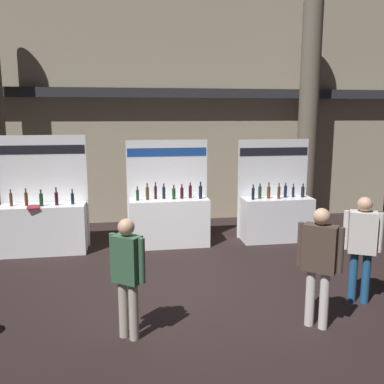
# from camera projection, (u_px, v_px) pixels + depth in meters

# --- Properties ---
(ground_plane) EXTENTS (26.69, 26.69, 0.00)m
(ground_plane) POSITION_uv_depth(u_px,v_px,m) (183.00, 290.00, 6.97)
(ground_plane) COLOR black
(hall_colonnade) EXTENTS (13.34, 1.28, 6.13)m
(hall_colonnade) POSITION_uv_depth(u_px,v_px,m) (157.00, 106.00, 10.99)
(hall_colonnade) COLOR tan
(hall_colonnade) RESTS_ON ground_plane
(exhibitor_booth_0) EXTENTS (1.78, 0.73, 2.42)m
(exhibitor_booth_0) POSITION_uv_depth(u_px,v_px,m) (44.00, 224.00, 8.80)
(exhibitor_booth_0) COLOR white
(exhibitor_booth_0) RESTS_ON ground_plane
(exhibitor_booth_1) EXTENTS (1.79, 0.66, 2.29)m
(exhibitor_booth_1) POSITION_uv_depth(u_px,v_px,m) (169.00, 218.00, 9.29)
(exhibitor_booth_1) COLOR white
(exhibitor_booth_1) RESTS_ON ground_plane
(exhibitor_booth_2) EXTENTS (1.66, 0.66, 2.28)m
(exhibitor_booth_2) POSITION_uv_depth(u_px,v_px,m) (276.00, 215.00, 9.68)
(exhibitor_booth_2) COLOR white
(exhibitor_booth_2) RESTS_ON ground_plane
(visitor_2) EXTENTS (0.48, 0.44, 1.66)m
(visitor_2) POSITION_uv_depth(u_px,v_px,m) (319.00, 257.00, 5.62)
(visitor_2) COLOR silver
(visitor_2) RESTS_ON ground_plane
(visitor_4) EXTENTS (0.51, 0.40, 1.65)m
(visitor_4) POSITION_uv_depth(u_px,v_px,m) (362.00, 240.00, 6.38)
(visitor_4) COLOR navy
(visitor_4) RESTS_ON ground_plane
(visitor_5) EXTENTS (0.44, 0.38, 1.59)m
(visitor_5) POSITION_uv_depth(u_px,v_px,m) (127.00, 270.00, 5.34)
(visitor_5) COLOR #ADA393
(visitor_5) RESTS_ON ground_plane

